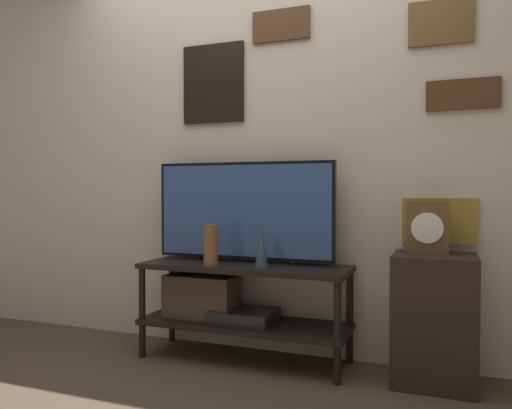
{
  "coord_description": "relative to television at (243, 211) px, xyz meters",
  "views": [
    {
      "loc": [
        1.11,
        -2.45,
        0.99
      ],
      "look_at": [
        0.07,
        0.24,
        0.92
      ],
      "focal_mm": 35.0,
      "sensor_mm": 36.0,
      "label": 1
    }
  ],
  "objects": [
    {
      "name": "vase_slim_bronze",
      "position": [
        0.18,
        -0.16,
        -0.2
      ],
      "size": [
        0.08,
        0.08,
        0.23
      ],
      "color": "#2D4251",
      "rests_on": "media_console"
    },
    {
      "name": "vase_tall_ceramic",
      "position": [
        -0.12,
        -0.21,
        -0.19
      ],
      "size": [
        0.08,
        0.08,
        0.24
      ],
      "color": "brown",
      "rests_on": "media_console"
    },
    {
      "name": "mantel_clock",
      "position": [
        1.05,
        -0.03,
        -0.07
      ],
      "size": [
        0.21,
        0.11,
        0.27
      ],
      "color": "brown",
      "rests_on": "side_table"
    },
    {
      "name": "wall_back",
      "position": [
        0.05,
        0.16,
        0.48
      ],
      "size": [
        6.4,
        0.08,
        2.7
      ],
      "color": "beige",
      "rests_on": "ground_plane"
    },
    {
      "name": "media_console",
      "position": [
        -0.06,
        -0.09,
        -0.52
      ],
      "size": [
        1.24,
        0.4,
        0.56
      ],
      "color": "black",
      "rests_on": "ground_plane"
    },
    {
      "name": "side_table",
      "position": [
        1.09,
        -0.07,
        -0.54
      ],
      "size": [
        0.41,
        0.36,
        0.67
      ],
      "color": "black",
      "rests_on": "ground_plane"
    },
    {
      "name": "ground_plane",
      "position": [
        0.04,
        -0.33,
        -0.88
      ],
      "size": [
        12.0,
        12.0,
        0.0
      ],
      "primitive_type": "plane",
      "color": "#4C3D2D"
    },
    {
      "name": "television",
      "position": [
        0.0,
        0.0,
        0.0
      ],
      "size": [
        1.12,
        0.05,
        0.6
      ],
      "color": "black",
      "rests_on": "media_console"
    }
  ]
}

